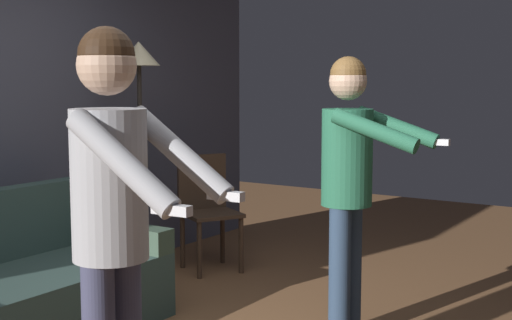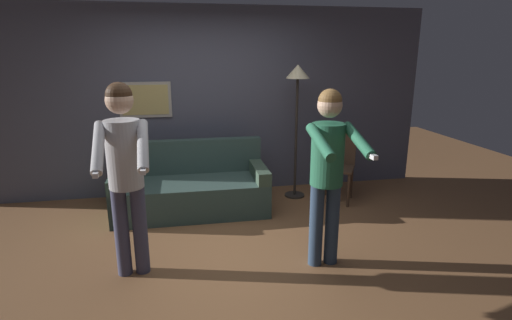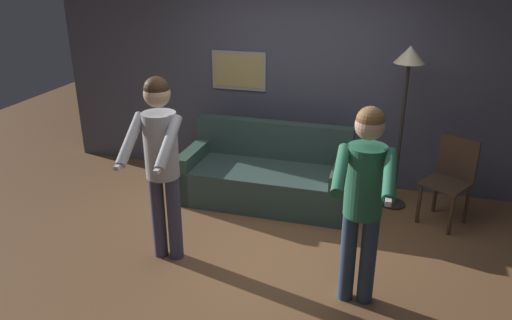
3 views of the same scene
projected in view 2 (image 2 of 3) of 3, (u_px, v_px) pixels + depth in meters
ground_plane at (221, 250)px, 4.13m from camera, size 12.00×12.00×0.00m
back_wall_assembly at (204, 102)px, 5.59m from camera, size 6.40×0.09×2.60m
couch at (191, 190)px, 5.10m from camera, size 1.91×0.87×0.87m
torchiere_lamp at (297, 89)px, 5.30m from camera, size 0.32×0.32×1.83m
person_standing_left at (125, 163)px, 3.42m from camera, size 0.45×0.66×1.75m
person_standing_right at (328, 163)px, 3.60m from camera, size 0.44×0.70×1.68m
dining_chair_distant at (339, 162)px, 5.45m from camera, size 0.57×0.57×0.93m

